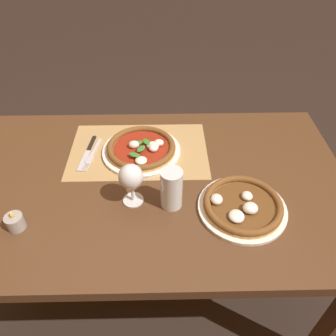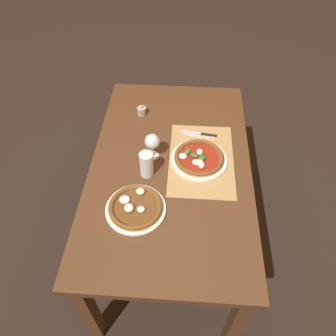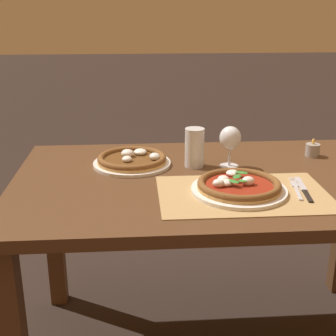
# 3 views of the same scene
# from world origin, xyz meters

# --- Properties ---
(dining_table) EXTENTS (1.45, 0.86, 0.74)m
(dining_table) POSITION_xyz_m (0.00, 0.00, 0.64)
(dining_table) COLOR #4C301C
(dining_table) RESTS_ON ground
(paper_placemat) EXTENTS (0.54, 0.35, 0.00)m
(paper_placemat) POSITION_xyz_m (0.04, -0.17, 0.74)
(paper_placemat) COLOR #A88451
(paper_placemat) RESTS_ON dining_table
(pizza_near) EXTENTS (0.31, 0.31, 0.05)m
(pizza_near) POSITION_xyz_m (0.03, -0.15, 0.76)
(pizza_near) COLOR silver
(pizza_near) RESTS_ON paper_placemat
(pizza_far) EXTENTS (0.29, 0.29, 0.05)m
(pizza_far) POSITION_xyz_m (-0.31, 0.15, 0.76)
(pizza_far) COLOR silver
(pizza_far) RESTS_ON dining_table
(wine_glass) EXTENTS (0.08, 0.08, 0.16)m
(wine_glass) POSITION_xyz_m (0.05, 0.10, 0.85)
(wine_glass) COLOR silver
(wine_glass) RESTS_ON dining_table
(pint_glass) EXTENTS (0.07, 0.07, 0.15)m
(pint_glass) POSITION_xyz_m (-0.08, 0.12, 0.81)
(pint_glass) COLOR silver
(pint_glass) RESTS_ON dining_table
(fork) EXTENTS (0.05, 0.20, 0.00)m
(fork) POSITION_xyz_m (0.23, -0.14, 0.75)
(fork) COLOR #B7B7BC
(fork) RESTS_ON paper_placemat
(knife) EXTENTS (0.04, 0.22, 0.01)m
(knife) POSITION_xyz_m (0.25, -0.15, 0.75)
(knife) COLOR black
(knife) RESTS_ON paper_placemat
(votive_candle) EXTENTS (0.06, 0.06, 0.07)m
(votive_candle) POSITION_xyz_m (0.41, 0.21, 0.76)
(votive_candle) COLOR gray
(votive_candle) RESTS_ON dining_table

